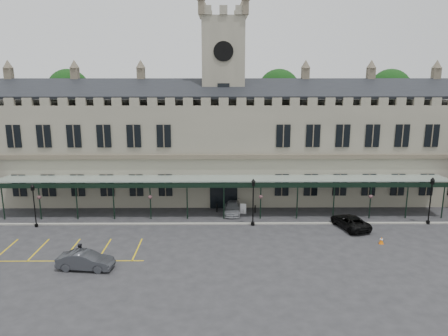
{
  "coord_description": "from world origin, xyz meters",
  "views": [
    {
      "loc": [
        -0.38,
        -38.2,
        16.31
      ],
      "look_at": [
        0.0,
        6.0,
        6.0
      ],
      "focal_mm": 35.0,
      "sensor_mm": 36.0,
      "label": 1
    }
  ],
  "objects_px": {
    "lamp_post_mid": "(253,198)",
    "car_taxi": "(233,208)",
    "lamp_post_left": "(34,202)",
    "lamp_post_right": "(431,196)",
    "station_building": "(223,147)",
    "clock_tower": "(223,93)",
    "sign_board": "(243,209)",
    "car_van": "(350,222)",
    "person_b": "(80,253)",
    "car_left_b": "(85,260)",
    "traffic_cone": "(381,240)"
  },
  "relations": [
    {
      "from": "lamp_post_left",
      "to": "lamp_post_right",
      "type": "height_order",
      "value": "lamp_post_right"
    },
    {
      "from": "lamp_post_left",
      "to": "car_van",
      "type": "height_order",
      "value": "lamp_post_left"
    },
    {
      "from": "lamp_post_mid",
      "to": "car_left_b",
      "type": "distance_m",
      "value": 17.8
    },
    {
      "from": "traffic_cone",
      "to": "car_left_b",
      "type": "xyz_separation_m",
      "value": [
        -26.28,
        -5.04,
        0.42
      ]
    },
    {
      "from": "car_taxi",
      "to": "person_b",
      "type": "distance_m",
      "value": 18.49
    },
    {
      "from": "clock_tower",
      "to": "station_building",
      "type": "bearing_deg",
      "value": -90.0
    },
    {
      "from": "clock_tower",
      "to": "traffic_cone",
      "type": "xyz_separation_m",
      "value": [
        14.78,
        -15.89,
        -12.77
      ]
    },
    {
      "from": "station_building",
      "to": "car_taxi",
      "type": "height_order",
      "value": "station_building"
    },
    {
      "from": "car_van",
      "to": "lamp_post_right",
      "type": "bearing_deg",
      "value": 170.38
    },
    {
      "from": "sign_board",
      "to": "car_van",
      "type": "bearing_deg",
      "value": -13.72
    },
    {
      "from": "clock_tower",
      "to": "sign_board",
      "type": "xyz_separation_m",
      "value": [
        2.2,
        -7.12,
        -12.54
      ]
    },
    {
      "from": "traffic_cone",
      "to": "sign_board",
      "type": "xyz_separation_m",
      "value": [
        -12.58,
        8.76,
        0.24
      ]
    },
    {
      "from": "clock_tower",
      "to": "lamp_post_mid",
      "type": "distance_m",
      "value": 15.15
    },
    {
      "from": "lamp_post_right",
      "to": "traffic_cone",
      "type": "height_order",
      "value": "lamp_post_right"
    },
    {
      "from": "clock_tower",
      "to": "lamp_post_mid",
      "type": "bearing_deg",
      "value": -74.49
    },
    {
      "from": "station_building",
      "to": "lamp_post_right",
      "type": "relative_size",
      "value": 11.68
    },
    {
      "from": "lamp_post_left",
      "to": "car_taxi",
      "type": "xyz_separation_m",
      "value": [
        20.59,
        4.18,
        -2.12
      ]
    },
    {
      "from": "car_van",
      "to": "person_b",
      "type": "xyz_separation_m",
      "value": [
        -25.3,
        -8.02,
        0.19
      ]
    },
    {
      "from": "lamp_post_mid",
      "to": "car_taxi",
      "type": "height_order",
      "value": "lamp_post_mid"
    },
    {
      "from": "car_van",
      "to": "car_taxi",
      "type": "bearing_deg",
      "value": -38.92
    },
    {
      "from": "sign_board",
      "to": "car_left_b",
      "type": "relative_size",
      "value": 0.26
    },
    {
      "from": "traffic_cone",
      "to": "car_van",
      "type": "relative_size",
      "value": 0.14
    },
    {
      "from": "station_building",
      "to": "car_van",
      "type": "distance_m",
      "value": 18.39
    },
    {
      "from": "car_taxi",
      "to": "lamp_post_left",
      "type": "bearing_deg",
      "value": -165.01
    },
    {
      "from": "traffic_cone",
      "to": "person_b",
      "type": "bearing_deg",
      "value": -171.84
    },
    {
      "from": "station_building",
      "to": "lamp_post_left",
      "type": "height_order",
      "value": "station_building"
    },
    {
      "from": "lamp_post_mid",
      "to": "car_taxi",
      "type": "xyz_separation_m",
      "value": [
        -2.02,
        3.94,
        -2.38
      ]
    },
    {
      "from": "station_building",
      "to": "car_left_b",
      "type": "relative_size",
      "value": 13.07
    },
    {
      "from": "lamp_post_mid",
      "to": "car_taxi",
      "type": "bearing_deg",
      "value": 117.12
    },
    {
      "from": "clock_tower",
      "to": "traffic_cone",
      "type": "height_order",
      "value": "clock_tower"
    },
    {
      "from": "lamp_post_right",
      "to": "sign_board",
      "type": "distance_m",
      "value": 19.93
    },
    {
      "from": "lamp_post_right",
      "to": "car_left_b",
      "type": "height_order",
      "value": "lamp_post_right"
    },
    {
      "from": "lamp_post_left",
      "to": "lamp_post_right",
      "type": "distance_m",
      "value": 41.27
    },
    {
      "from": "car_taxi",
      "to": "car_van",
      "type": "distance_m",
      "value": 12.93
    },
    {
      "from": "traffic_cone",
      "to": "person_b",
      "type": "relative_size",
      "value": 0.39
    },
    {
      "from": "clock_tower",
      "to": "car_left_b",
      "type": "xyz_separation_m",
      "value": [
        -11.5,
        -20.92,
        -12.35
      ]
    },
    {
      "from": "traffic_cone",
      "to": "car_taxi",
      "type": "xyz_separation_m",
      "value": [
        -13.78,
        8.96,
        0.3
      ]
    },
    {
      "from": "clock_tower",
      "to": "car_taxi",
      "type": "relative_size",
      "value": 5.66
    },
    {
      "from": "car_taxi",
      "to": "traffic_cone",
      "type": "bearing_deg",
      "value": -29.5
    },
    {
      "from": "traffic_cone",
      "to": "station_building",
      "type": "bearing_deg",
      "value": 133.1
    },
    {
      "from": "sign_board",
      "to": "person_b",
      "type": "bearing_deg",
      "value": -129.47
    },
    {
      "from": "lamp_post_right",
      "to": "traffic_cone",
      "type": "relative_size",
      "value": 7.44
    },
    {
      "from": "lamp_post_left",
      "to": "car_taxi",
      "type": "distance_m",
      "value": 21.12
    },
    {
      "from": "car_taxi",
      "to": "person_b",
      "type": "relative_size",
      "value": 2.5
    },
    {
      "from": "clock_tower",
      "to": "car_left_b",
      "type": "distance_m",
      "value": 26.88
    },
    {
      "from": "traffic_cone",
      "to": "car_taxi",
      "type": "relative_size",
      "value": 0.16
    },
    {
      "from": "lamp_post_left",
      "to": "car_taxi",
      "type": "bearing_deg",
      "value": 11.48
    },
    {
      "from": "car_van",
      "to": "person_b",
      "type": "relative_size",
      "value": 2.82
    },
    {
      "from": "lamp_post_left",
      "to": "person_b",
      "type": "relative_size",
      "value": 2.66
    },
    {
      "from": "traffic_cone",
      "to": "car_van",
      "type": "distance_m",
      "value": 4.52
    }
  ]
}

